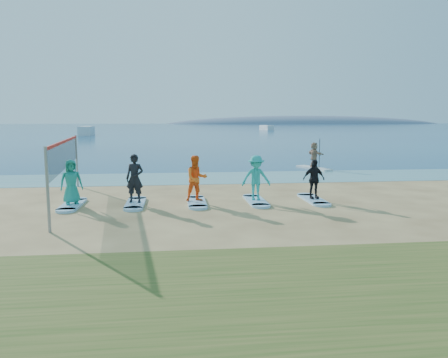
{
  "coord_description": "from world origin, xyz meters",
  "views": [
    {
      "loc": [
        -2.62,
        -13.64,
        3.26
      ],
      "look_at": [
        -0.78,
        2.0,
        1.1
      ],
      "focal_mm": 35.0,
      "sensor_mm": 36.0,
      "label": 1
    }
  ],
  "objects": [
    {
      "name": "island_ridge",
      "position": [
        95.0,
        300.0,
        0.0
      ],
      "size": [
        220.0,
        56.0,
        18.0
      ],
      "primitive_type": "ellipsoid",
      "color": "slate",
      "rests_on": "ground"
    },
    {
      "name": "surfboard_3",
      "position": [
        0.63,
        3.15,
        0.04
      ],
      "size": [
        0.7,
        2.2,
        0.09
      ],
      "primitive_type": "cube",
      "color": "#93C3E5",
      "rests_on": "ground"
    },
    {
      "name": "boat_offshore_b",
      "position": [
        25.51,
        116.01,
        0.0
      ],
      "size": [
        3.39,
        6.26,
        1.48
      ],
      "primitive_type": "cube",
      "rotation": [
        0.0,
        0.0,
        0.22
      ],
      "color": "silver",
      "rests_on": "ground"
    },
    {
      "name": "student_0",
      "position": [
        -6.44,
        3.15,
        0.93
      ],
      "size": [
        0.96,
        0.8,
        1.68
      ],
      "primitive_type": "imported",
      "rotation": [
        0.0,
        0.0,
        0.37
      ],
      "color": "#1D8C7B",
      "rests_on": "surfboard_0"
    },
    {
      "name": "shallow_water",
      "position": [
        0.0,
        10.5,
        0.01
      ],
      "size": [
        600.0,
        600.0,
        0.0
      ],
      "primitive_type": "plane",
      "color": "teal",
      "rests_on": "ground"
    },
    {
      "name": "boat_offshore_a",
      "position": [
        -20.11,
        78.68,
        0.0
      ],
      "size": [
        2.85,
        8.1,
        1.82
      ],
      "primitive_type": "cube",
      "rotation": [
        0.0,
        0.0,
        0.05
      ],
      "color": "silver",
      "rests_on": "ground"
    },
    {
      "name": "paddleboard",
      "position": [
        6.62,
        14.1,
        0.06
      ],
      "size": [
        1.67,
        3.06,
        0.12
      ],
      "primitive_type": "cube",
      "rotation": [
        0.0,
        0.0,
        0.34
      ],
      "color": "silver",
      "rests_on": "ground"
    },
    {
      "name": "student_1",
      "position": [
        -4.08,
        3.15,
        1.02
      ],
      "size": [
        0.77,
        0.6,
        1.86
      ],
      "primitive_type": "imported",
      "rotation": [
        0.0,
        0.0,
        -0.24
      ],
      "color": "black",
      "rests_on": "surfboard_1"
    },
    {
      "name": "ocean",
      "position": [
        0.0,
        160.0,
        0.01
      ],
      "size": [
        600.0,
        600.0,
        0.0
      ],
      "primitive_type": "plane",
      "color": "navy",
      "rests_on": "ground"
    },
    {
      "name": "surfboard_4",
      "position": [
        2.98,
        3.15,
        0.04
      ],
      "size": [
        0.7,
        2.2,
        0.09
      ],
      "primitive_type": "cube",
      "color": "#93C3E5",
      "rests_on": "ground"
    },
    {
      "name": "student_2",
      "position": [
        -1.73,
        3.15,
        0.98
      ],
      "size": [
        0.99,
        0.85,
        1.78
      ],
      "primitive_type": "imported",
      "rotation": [
        0.0,
        0.0,
        0.22
      ],
      "color": "orange",
      "rests_on": "surfboard_2"
    },
    {
      "name": "surfboard_2",
      "position": [
        -1.73,
        3.15,
        0.04
      ],
      "size": [
        0.7,
        2.2,
        0.09
      ],
      "primitive_type": "cube",
      "color": "#93C3E5",
      "rests_on": "ground"
    },
    {
      "name": "ground",
      "position": [
        0.0,
        0.0,
        0.0
      ],
      "size": [
        600.0,
        600.0,
        0.0
      ],
      "primitive_type": "plane",
      "color": "tan",
      "rests_on": "ground"
    },
    {
      "name": "student_4",
      "position": [
        2.98,
        3.15,
        0.88
      ],
      "size": [
        0.96,
        0.5,
        1.57
      ],
      "primitive_type": "imported",
      "rotation": [
        0.0,
        0.0,
        0.13
      ],
      "color": "black",
      "rests_on": "surfboard_4"
    },
    {
      "name": "student_3",
      "position": [
        0.63,
        3.15,
        0.97
      ],
      "size": [
        1.14,
        0.66,
        1.77
      ],
      "primitive_type": "imported",
      "rotation": [
        0.0,
        0.0,
        -0.0
      ],
      "color": "teal",
      "rests_on": "surfboard_3"
    },
    {
      "name": "surfboard_0",
      "position": [
        -6.44,
        3.15,
        0.04
      ],
      "size": [
        0.7,
        2.2,
        0.09
      ],
      "primitive_type": "cube",
      "color": "#93C3E5",
      "rests_on": "ground"
    },
    {
      "name": "surfboard_1",
      "position": [
        -4.08,
        3.15,
        0.04
      ],
      "size": [
        0.7,
        2.2,
        0.09
      ],
      "primitive_type": "cube",
      "color": "#93C3E5",
      "rests_on": "ground"
    },
    {
      "name": "paddleboarder",
      "position": [
        6.62,
        14.1,
        0.94
      ],
      "size": [
        0.92,
        1.6,
        1.64
      ],
      "primitive_type": "imported",
      "rotation": [
        0.0,
        0.0,
        1.87
      ],
      "color": "tan",
      "rests_on": "paddleboard"
    },
    {
      "name": "volleyball_net",
      "position": [
        -6.74,
        3.69,
        1.9
      ],
      "size": [
        1.15,
        9.03,
        2.5
      ],
      "rotation": [
        0.0,
        0.0,
        0.12
      ],
      "color": "gray",
      "rests_on": "ground"
    }
  ]
}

